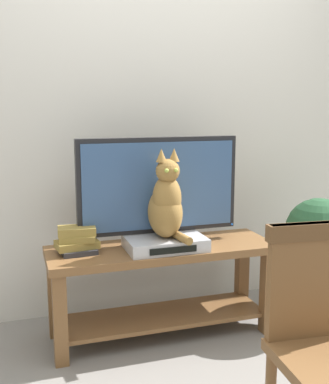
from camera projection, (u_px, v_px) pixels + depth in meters
back_wall at (148, 92)px, 3.07m from camera, size 7.00×0.12×2.80m
tv_stand at (162, 275)px, 2.76m from camera, size 1.29×0.43×0.53m
tv at (159, 189)px, 2.73m from camera, size 0.93×0.20×0.61m
media_box at (165, 243)px, 2.67m from camera, size 0.44×0.29×0.07m
cat at (166, 204)px, 2.62m from camera, size 0.18×0.34×0.49m
book_stack at (77, 240)px, 2.60m from camera, size 0.24×0.20×0.14m
potted_plant at (318, 249)px, 2.91m from camera, size 0.40×0.40×0.78m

